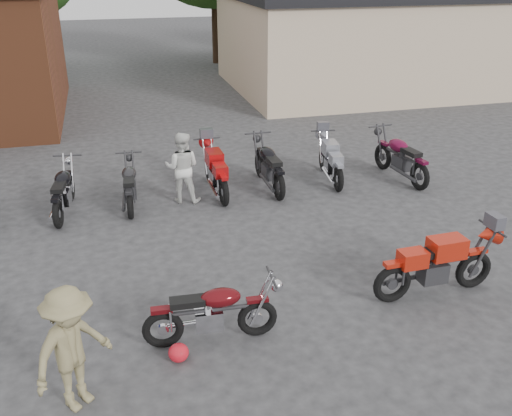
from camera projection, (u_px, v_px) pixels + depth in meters
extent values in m
plane|color=#2D2D2F|center=(245.00, 330.00, 8.30)|extent=(90.00, 90.00, 0.00)
cube|color=#C6A68D|center=(360.00, 43.00, 22.82)|extent=(10.00, 8.00, 3.50)
ellipsoid|color=red|center=(179.00, 353.00, 7.62)|extent=(0.36, 0.36, 0.26)
imported|color=silver|center=(182.00, 168.00, 12.31)|extent=(0.91, 0.81, 1.57)
imported|color=#8C8156|center=(72.00, 349.00, 6.61)|extent=(1.19, 1.14, 1.62)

